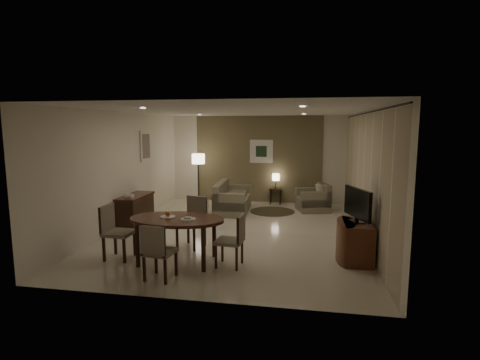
% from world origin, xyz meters
% --- Properties ---
extents(room_shell, '(5.50, 7.00, 2.70)m').
position_xyz_m(room_shell, '(0.00, 0.40, 1.35)').
color(room_shell, beige).
rests_on(room_shell, ground).
extents(taupe_accent, '(3.96, 0.03, 2.70)m').
position_xyz_m(taupe_accent, '(0.00, 3.48, 1.35)').
color(taupe_accent, '#726646').
rests_on(taupe_accent, wall_back).
extents(curtain_wall, '(0.08, 6.70, 2.58)m').
position_xyz_m(curtain_wall, '(2.68, 0.00, 1.32)').
color(curtain_wall, '#C1B497').
rests_on(curtain_wall, wall_right).
extents(curtain_rod, '(0.03, 6.80, 0.03)m').
position_xyz_m(curtain_rod, '(2.68, 0.00, 2.64)').
color(curtain_rod, black).
rests_on(curtain_rod, wall_right).
extents(art_back_frame, '(0.72, 0.03, 0.72)m').
position_xyz_m(art_back_frame, '(0.10, 3.46, 1.60)').
color(art_back_frame, silver).
rests_on(art_back_frame, wall_back).
extents(art_back_canvas, '(0.34, 0.01, 0.34)m').
position_xyz_m(art_back_canvas, '(0.10, 3.44, 1.60)').
color(art_back_canvas, '#1B311B').
rests_on(art_back_canvas, wall_back).
extents(art_left_frame, '(0.03, 0.60, 0.80)m').
position_xyz_m(art_left_frame, '(-2.72, 1.20, 1.85)').
color(art_left_frame, silver).
rests_on(art_left_frame, wall_left).
extents(art_left_canvas, '(0.01, 0.46, 0.64)m').
position_xyz_m(art_left_canvas, '(-2.71, 1.20, 1.85)').
color(art_left_canvas, gray).
rests_on(art_left_canvas, wall_left).
extents(downlight_nl, '(0.10, 0.10, 0.01)m').
position_xyz_m(downlight_nl, '(-1.40, -1.80, 2.69)').
color(downlight_nl, white).
rests_on(downlight_nl, ceiling).
extents(downlight_nr, '(0.10, 0.10, 0.01)m').
position_xyz_m(downlight_nr, '(1.40, -1.80, 2.69)').
color(downlight_nr, white).
rests_on(downlight_nr, ceiling).
extents(downlight_fl, '(0.10, 0.10, 0.01)m').
position_xyz_m(downlight_fl, '(-1.40, 1.80, 2.69)').
color(downlight_fl, white).
rests_on(downlight_fl, ceiling).
extents(downlight_fr, '(0.10, 0.10, 0.01)m').
position_xyz_m(downlight_fr, '(1.40, 1.80, 2.69)').
color(downlight_fr, white).
rests_on(downlight_fr, ceiling).
extents(console_desk, '(0.48, 1.20, 0.75)m').
position_xyz_m(console_desk, '(-2.49, 0.00, 0.38)').
color(console_desk, '#4D2419').
rests_on(console_desk, floor).
extents(telephone, '(0.20, 0.14, 0.09)m').
position_xyz_m(telephone, '(-2.49, -0.30, 0.80)').
color(telephone, white).
rests_on(telephone, console_desk).
extents(tv_cabinet, '(0.48, 0.90, 0.70)m').
position_xyz_m(tv_cabinet, '(2.40, -1.50, 0.35)').
color(tv_cabinet, brown).
rests_on(tv_cabinet, floor).
extents(flat_tv, '(0.36, 0.85, 0.60)m').
position_xyz_m(flat_tv, '(2.38, -1.50, 1.02)').
color(flat_tv, black).
rests_on(flat_tv, tv_cabinet).
extents(dining_table, '(1.67, 1.04, 0.78)m').
position_xyz_m(dining_table, '(-0.71, -2.10, 0.39)').
color(dining_table, '#4D2419').
rests_on(dining_table, floor).
extents(chair_near, '(0.48, 0.48, 0.89)m').
position_xyz_m(chair_near, '(-0.72, -2.86, 0.45)').
color(chair_near, gray).
rests_on(chair_near, floor).
extents(chair_far, '(0.59, 0.59, 0.98)m').
position_xyz_m(chair_far, '(-0.72, -1.28, 0.49)').
color(chair_far, gray).
rests_on(chair_far, floor).
extents(chair_left, '(0.48, 0.48, 0.97)m').
position_xyz_m(chair_left, '(-1.79, -2.13, 0.49)').
color(chair_left, gray).
rests_on(chair_left, floor).
extents(chair_right, '(0.47, 0.47, 0.90)m').
position_xyz_m(chair_right, '(0.23, -2.14, 0.45)').
color(chair_right, gray).
rests_on(chair_right, floor).
extents(plate_a, '(0.26, 0.26, 0.02)m').
position_xyz_m(plate_a, '(-0.89, -2.05, 0.79)').
color(plate_a, white).
rests_on(plate_a, dining_table).
extents(plate_b, '(0.26, 0.26, 0.02)m').
position_xyz_m(plate_b, '(-0.49, -2.15, 0.79)').
color(plate_b, white).
rests_on(plate_b, dining_table).
extents(fruit_apple, '(0.09, 0.09, 0.09)m').
position_xyz_m(fruit_apple, '(-0.89, -2.05, 0.84)').
color(fruit_apple, '#C55B16').
rests_on(fruit_apple, plate_a).
extents(napkin, '(0.12, 0.08, 0.03)m').
position_xyz_m(napkin, '(-0.49, -2.15, 0.81)').
color(napkin, white).
rests_on(napkin, plate_b).
extents(round_rug, '(1.25, 1.25, 0.01)m').
position_xyz_m(round_rug, '(0.58, 2.12, 0.01)').
color(round_rug, '#423D25').
rests_on(round_rug, floor).
extents(sofa, '(1.78, 0.96, 0.82)m').
position_xyz_m(sofa, '(-0.52, 1.99, 0.41)').
color(sofa, gray).
rests_on(sofa, floor).
extents(armchair, '(1.02, 1.05, 0.77)m').
position_xyz_m(armchair, '(1.69, 2.43, 0.39)').
color(armchair, gray).
rests_on(armchair, floor).
extents(side_table, '(0.38, 0.38, 0.48)m').
position_xyz_m(side_table, '(0.58, 3.25, 0.24)').
color(side_table, black).
rests_on(side_table, floor).
extents(table_lamp, '(0.22, 0.22, 0.50)m').
position_xyz_m(table_lamp, '(0.58, 3.25, 0.73)').
color(table_lamp, '#FFEAC1').
rests_on(table_lamp, side_table).
extents(floor_lamp, '(0.39, 0.39, 1.54)m').
position_xyz_m(floor_lamp, '(-1.75, 2.80, 0.77)').
color(floor_lamp, '#FFE5B7').
rests_on(floor_lamp, floor).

